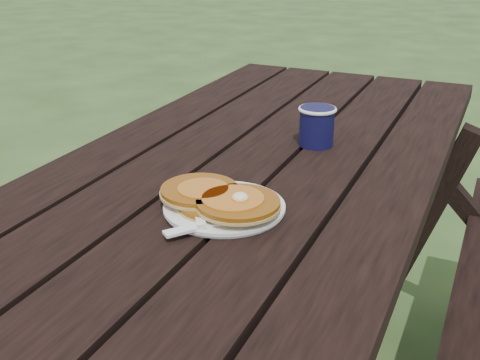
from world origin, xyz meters
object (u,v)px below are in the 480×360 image
at_px(pancake_stack, 220,199).
at_px(coffee_cup, 317,124).
at_px(picnic_table, 242,320).
at_px(plate, 224,208).

height_order(pancake_stack, coffee_cup, coffee_cup).
bearing_deg(picnic_table, coffee_cup, 61.37).
bearing_deg(coffee_cup, plate, -96.25).
xyz_separation_m(picnic_table, coffee_cup, (0.10, 0.18, 0.43)).
xyz_separation_m(picnic_table, pancake_stack, (0.05, -0.21, 0.41)).
height_order(picnic_table, plate, plate).
xyz_separation_m(picnic_table, plate, (0.06, -0.20, 0.39)).
bearing_deg(plate, pancake_stack, -118.86).
relative_size(plate, coffee_cup, 2.35).
relative_size(picnic_table, coffee_cup, 20.63).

